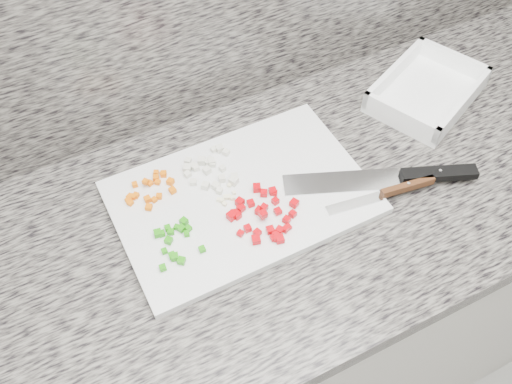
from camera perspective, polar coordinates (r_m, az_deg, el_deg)
cabinet at (r=1.48m, az=0.89°, el=-12.45°), size 3.92×0.62×0.86m
countertop at (r=1.09m, az=1.18°, el=-2.19°), size 3.96×0.64×0.04m
cutting_board at (r=1.08m, az=-1.43°, el=-0.54°), size 0.47×0.32×0.02m
carrot_pile at (r=1.09m, az=-10.48°, el=0.31°), size 0.10×0.09×0.02m
onion_pile at (r=1.11m, az=-4.58°, el=2.26°), size 0.11×0.11×0.01m
green_pepper_pile at (r=1.02m, az=-8.15°, el=-4.77°), size 0.09×0.09×0.01m
red_pepper_pile at (r=1.04m, az=0.71°, el=-2.33°), size 0.13×0.14×0.02m
garlic_pile at (r=1.07m, az=-2.91°, el=-0.54°), size 0.04×0.05×0.01m
chef_knife at (r=1.13m, az=14.77°, el=1.51°), size 0.36×0.18×0.02m
paring_knife at (r=1.10m, az=13.66°, el=0.12°), size 0.22×0.05×0.02m
tray at (r=1.32m, az=16.67°, el=9.53°), size 0.30×0.26×0.05m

